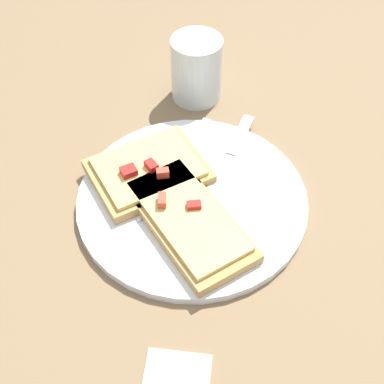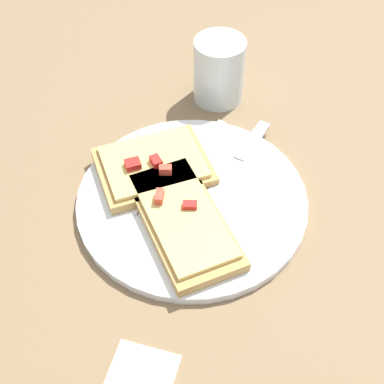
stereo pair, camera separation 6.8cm
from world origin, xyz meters
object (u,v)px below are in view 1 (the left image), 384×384
object	(u,v)px
fork	(176,173)
pizza_slice_corner	(148,170)
pizza_slice_main	(190,219)
knife	(228,160)
plate	(192,200)
drinking_glass	(196,69)

from	to	relation	value
fork	pizza_slice_corner	xyz separation A→B (m)	(-0.01, 0.04, 0.01)
pizza_slice_main	pizza_slice_corner	xyz separation A→B (m)	(0.07, 0.06, 0.00)
fork	pizza_slice_corner	bearing A→B (deg)	-65.28
fork	knife	distance (m)	0.08
plate	knife	world-z (taller)	knife
knife	pizza_slice_main	bearing A→B (deg)	-4.31
fork	knife	xyz separation A→B (m)	(0.03, -0.07, 0.00)
pizza_slice_main	drinking_glass	size ratio (longest dim) A/B	2.06
fork	drinking_glass	distance (m)	0.19
pizza_slice_main	drinking_glass	distance (m)	0.27
pizza_slice_main	plate	bearing A→B (deg)	144.16
drinking_glass	knife	bearing A→B (deg)	-157.71
drinking_glass	pizza_slice_main	bearing A→B (deg)	-175.10
fork	pizza_slice_corner	size ratio (longest dim) A/B	1.11
pizza_slice_corner	drinking_glass	distance (m)	0.20
pizza_slice_corner	drinking_glass	world-z (taller)	drinking_glass
pizza_slice_corner	drinking_glass	size ratio (longest dim) A/B	1.84
plate	drinking_glass	distance (m)	0.23
plate	pizza_slice_corner	world-z (taller)	pizza_slice_corner
pizza_slice_main	drinking_glass	xyz separation A→B (m)	(0.26, 0.02, 0.03)
plate	pizza_slice_main	size ratio (longest dim) A/B	1.45
drinking_glass	pizza_slice_corner	bearing A→B (deg)	167.37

